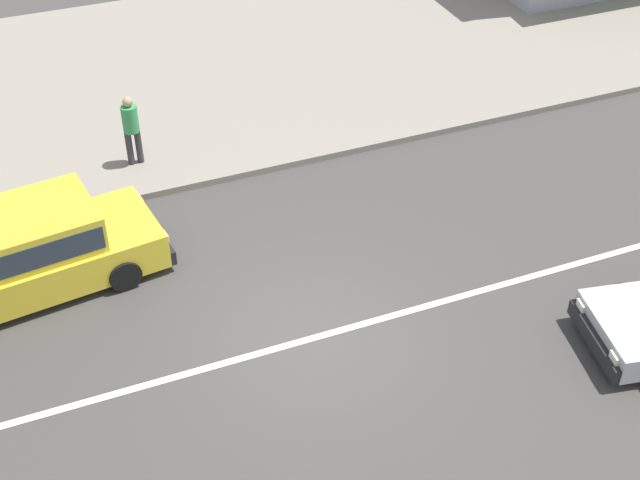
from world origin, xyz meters
TOP-DOWN VIEW (x-y plane):
  - ground_plane at (0.00, 0.00)m, footprint 160.00×160.00m
  - lane_centre_stripe at (0.00, 0.00)m, footprint 50.40×0.14m
  - kerb_strip at (0.00, 10.04)m, footprint 68.00×10.00m
  - minivan_yellow_2 at (-4.32, 3.15)m, footprint 4.93×2.41m
  - pedestrian_mid_kerb at (-1.61, 6.28)m, footprint 0.34×0.34m

SIDE VIEW (x-z plane):
  - ground_plane at x=0.00m, z-range 0.00..0.00m
  - lane_centre_stripe at x=0.00m, z-range 0.00..0.01m
  - kerb_strip at x=0.00m, z-range 0.00..0.15m
  - minivan_yellow_2 at x=-4.32m, z-range 0.06..1.63m
  - pedestrian_mid_kerb at x=-1.61m, z-range 0.28..1.85m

